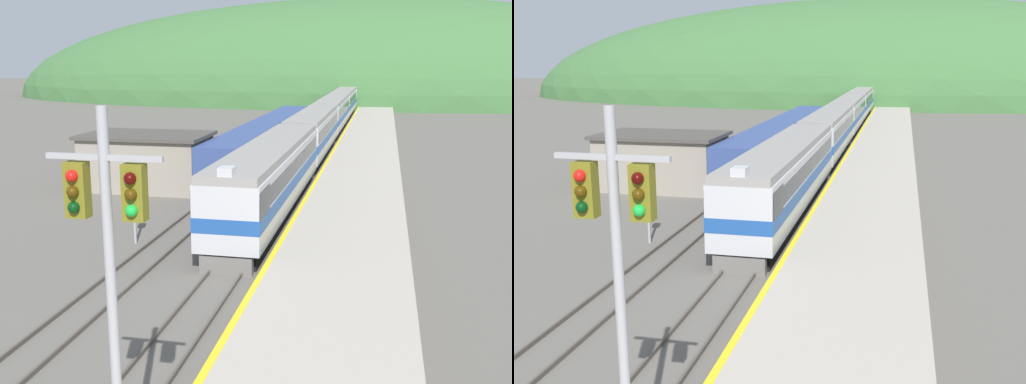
% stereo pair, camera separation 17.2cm
% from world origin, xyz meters
% --- Properties ---
extents(track_main, '(1.52, 180.00, 0.16)m').
position_xyz_m(track_main, '(0.00, 70.00, 0.08)').
color(track_main, '#4C443D').
rests_on(track_main, ground).
extents(track_siding, '(1.52, 180.00, 0.16)m').
position_xyz_m(track_siding, '(-4.07, 70.00, 0.08)').
color(track_siding, '#4C443D').
rests_on(track_siding, ground).
extents(platform, '(5.86, 140.00, 0.90)m').
position_xyz_m(platform, '(4.78, 50.00, 0.44)').
color(platform, '#ADA393').
rests_on(platform, ground).
extents(distant_hills, '(167.26, 75.27, 44.49)m').
position_xyz_m(distant_hills, '(0.00, 138.80, 0.00)').
color(distant_hills, '#3D6B38').
rests_on(distant_hills, ground).
extents(station_shed, '(8.77, 5.69, 3.89)m').
position_xyz_m(station_shed, '(-9.94, 35.57, 1.97)').
color(station_shed, gray).
rests_on(station_shed, ground).
extents(express_train_lead_car, '(3.02, 21.06, 4.61)m').
position_xyz_m(express_train_lead_car, '(0.00, 29.91, 2.32)').
color(express_train_lead_car, black).
rests_on(express_train_lead_car, ground).
extents(carriage_second, '(3.01, 19.04, 4.25)m').
position_xyz_m(carriage_second, '(0.00, 51.07, 2.31)').
color(carriage_second, black).
rests_on(carriage_second, ground).
extents(carriage_third, '(3.01, 19.04, 4.25)m').
position_xyz_m(carriage_third, '(0.00, 70.99, 2.31)').
color(carriage_third, black).
rests_on(carriage_third, ground).
extents(carriage_fourth, '(3.01, 19.04, 4.25)m').
position_xyz_m(carriage_fourth, '(0.00, 90.91, 2.31)').
color(carriage_fourth, black).
rests_on(carriage_fourth, ground).
extents(carriage_fifth, '(3.01, 19.04, 4.25)m').
position_xyz_m(carriage_fifth, '(0.00, 110.83, 2.31)').
color(carriage_fifth, black).
rests_on(carriage_fifth, ground).
extents(siding_train, '(2.90, 35.45, 3.51)m').
position_xyz_m(siding_train, '(-4.07, 49.95, 1.81)').
color(siding_train, black).
rests_on(siding_train, ground).
extents(signal_mast_main, '(2.20, 0.42, 8.25)m').
position_xyz_m(signal_mast_main, '(1.56, 5.84, 5.42)').
color(signal_mast_main, '#9E9EA3').
rests_on(signal_mast_main, ground).
extents(signal_post_siding, '(0.36, 0.42, 3.48)m').
position_xyz_m(signal_post_siding, '(-5.57, 23.05, 2.51)').
color(signal_post_siding, '#9E9EA3').
rests_on(signal_post_siding, ground).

